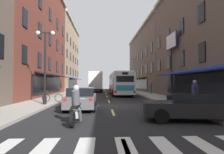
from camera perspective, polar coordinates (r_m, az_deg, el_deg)
ground_plane at (r=14.84m, az=-0.50°, el=-8.71°), size 34.80×80.00×0.10m
lane_centre_dashes at (r=14.59m, az=-0.46°, el=-8.62°), size 0.14×73.90×0.01m
crosswalk_near at (r=5.07m, az=4.86°, el=-21.85°), size 7.10×2.80×0.01m
sidewalk_left at (r=15.72m, az=-22.74°, el=-7.75°), size 3.00×80.00×0.14m
sidewalk_right at (r=16.20m, az=21.04°, el=-7.58°), size 3.00×80.00×0.14m
billboard_sign at (r=22.30m, az=17.41°, el=8.19°), size 0.40×2.89×7.10m
transit_bus at (r=27.86m, az=2.36°, el=-1.90°), size 2.71×12.12×3.19m
box_truck at (r=36.23m, az=-4.98°, el=-1.43°), size 2.70×7.90×3.74m
sedan_near at (r=12.91m, az=-9.07°, el=-6.29°), size 1.93×4.56×1.42m
sedan_mid at (r=9.63m, az=23.27°, el=-8.13°), size 4.69×2.52×1.25m
sedan_far at (r=46.85m, az=-4.42°, el=-3.02°), size 2.04×4.32×1.37m
motorcycle_rider at (r=8.31m, az=-10.75°, el=-8.91°), size 0.62×2.07×1.66m
bicycle_near at (r=17.02m, az=-17.50°, el=-5.87°), size 1.71×0.48×0.91m
pedestrian_near at (r=12.40m, az=23.70°, el=-4.68°), size 0.36×0.51×1.77m
pedestrian_mid at (r=29.47m, az=11.64°, el=-3.14°), size 0.36×0.36×1.70m
street_lamp_twin at (r=15.18m, az=-19.47°, el=3.86°), size 1.42×0.32×5.55m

